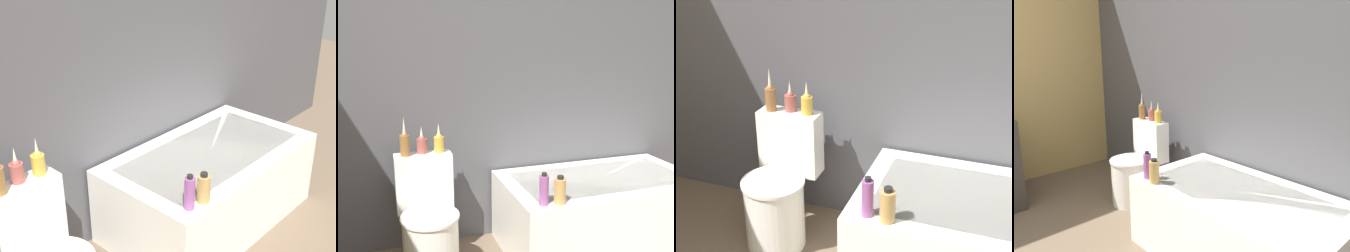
% 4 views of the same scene
% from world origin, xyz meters
% --- Properties ---
extents(wall_back_tiled, '(6.40, 0.06, 2.60)m').
position_xyz_m(wall_back_tiled, '(0.00, 2.25, 1.30)').
color(wall_back_tiled, '#4C4C51').
rests_on(wall_back_tiled, ground_plane).
extents(bathtub, '(1.41, 0.79, 0.53)m').
position_xyz_m(bathtub, '(0.83, 1.80, 0.27)').
color(bathtub, white).
rests_on(bathtub, ground).
extents(toilet, '(0.37, 0.50, 0.76)m').
position_xyz_m(toilet, '(-0.40, 1.83, 0.32)').
color(toilet, white).
rests_on(toilet, ground).
extents(vase_gold, '(0.06, 0.06, 0.26)m').
position_xyz_m(vase_gold, '(-0.51, 2.00, 0.85)').
color(vase_gold, olive).
rests_on(vase_gold, toilet).
extents(vase_silver, '(0.07, 0.07, 0.19)m').
position_xyz_m(vase_silver, '(-0.40, 2.03, 0.82)').
color(vase_silver, '#994C47').
rests_on(vase_silver, toilet).
extents(vase_bronze, '(0.07, 0.07, 0.20)m').
position_xyz_m(vase_bronze, '(-0.29, 2.02, 0.83)').
color(vase_bronze, gold).
rests_on(vase_bronze, toilet).
extents(shampoo_bottle_tall, '(0.06, 0.06, 0.20)m').
position_xyz_m(shampoo_bottle_tall, '(0.24, 1.49, 0.62)').
color(shampoo_bottle_tall, '#8C4C8C').
rests_on(shampoo_bottle_tall, bathtub).
extents(shampoo_bottle_short, '(0.07, 0.07, 0.18)m').
position_xyz_m(shampoo_bottle_short, '(0.34, 1.48, 0.61)').
color(shampoo_bottle_short, tan).
rests_on(shampoo_bottle_short, bathtub).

